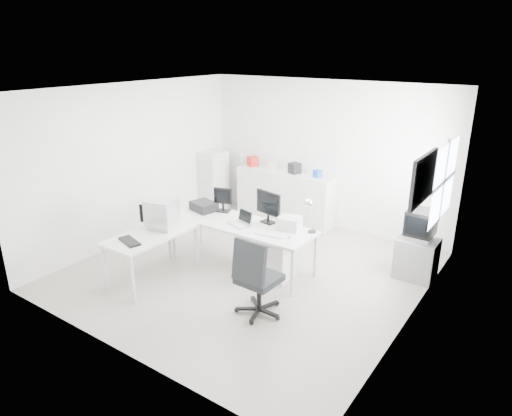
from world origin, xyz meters
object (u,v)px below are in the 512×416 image
Objects in this scene: inkjet_printer at (204,206)px; sideboard at (285,196)px; tv_cabinet at (416,258)px; crt_tv at (421,225)px; laptop at (240,220)px; main_desk at (241,245)px; lcd_monitor_small at (223,200)px; filing_cabinet at (214,181)px; side_desk at (153,256)px; drawer_pedestal at (280,259)px; office_chair at (259,275)px; crt_monitor at (162,215)px; lcd_monitor_large at (268,207)px; laser_printer at (289,223)px.

sideboard reaches higher than inkjet_printer.
tv_cabinet is 0.54m from crt_tv.
laptop is 0.15× the size of sideboard.
main_desk is 6.09× the size of lcd_monitor_small.
filing_cabinet is (-1.58, -0.34, 0.13)m from sideboard.
side_desk is 1.28m from inkjet_printer.
side_desk is at bearing -116.08° from laptop.
filing_cabinet is at bearing 139.06° from inkjet_printer.
main_desk is at bearing -175.91° from drawer_pedestal.
main_desk is 1.42m from office_chair.
side_desk reaches higher than tv_cabinet.
main_desk is 1.34m from crt_monitor.
office_chair is (1.86, 0.13, 0.19)m from side_desk.
lcd_monitor_large is (1.20, 1.35, 0.63)m from side_desk.
laptop is 0.27× the size of office_chair.
crt_tv is at bearing 32.51° from inkjet_printer.
lcd_monitor_small is 1.30m from laser_printer.
sideboard is (-0.55, 2.27, -0.34)m from laptop.
lcd_monitor_large is at bearing -32.96° from filing_cabinet.
filing_cabinet is (-2.78, 1.77, 0.34)m from drawer_pedestal.
lcd_monitor_large reaches higher than laser_printer.
main_desk is at bearing 29.33° from crt_monitor.
filing_cabinet is at bearing 153.79° from laptop.
inkjet_printer is at bearing 178.15° from drawer_pedestal.
laptop is 2.72m from crt_tv.
crt_tv is (3.27, 2.07, -0.10)m from crt_monitor.
main_desk reaches higher than tv_cabinet.
drawer_pedestal is 1.52× the size of lcd_monitor_small.
office_chair is at bearing -55.75° from lcd_monitor_small.
lcd_monitor_small is at bearing 40.16° from inkjet_printer.
side_desk is at bearing -105.67° from crt_monitor.
office_chair is at bearing -72.89° from drawer_pedestal.
drawer_pedestal is at bearing 28.91° from laptop.
lcd_monitor_small is at bearing 144.54° from office_chair.
lcd_monitor_small is 1.19× the size of laser_printer.
lcd_monitor_small is at bearing -168.14° from lcd_monitor_large.
crt_monitor is 0.21× the size of sideboard.
lcd_monitor_large is at bearing 35.54° from main_desk.
lcd_monitor_small is at bearing 167.33° from laser_printer.
crt_monitor reaches higher than lcd_monitor_small.
main_desk is 1.39m from side_desk.
inkjet_printer is (-1.55, 0.05, 0.52)m from drawer_pedestal.
main_desk and side_desk have the same top height.
inkjet_printer is 0.37× the size of office_chair.
lcd_monitor_small reaches higher than side_desk.
drawer_pedestal is 3.31m from filing_cabinet.
main_desk is at bearing 138.76° from office_chair.
sideboard reaches higher than main_desk.
lcd_monitor_large is 0.45× the size of office_chair.
side_desk is 2.77× the size of lcd_monitor_large.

